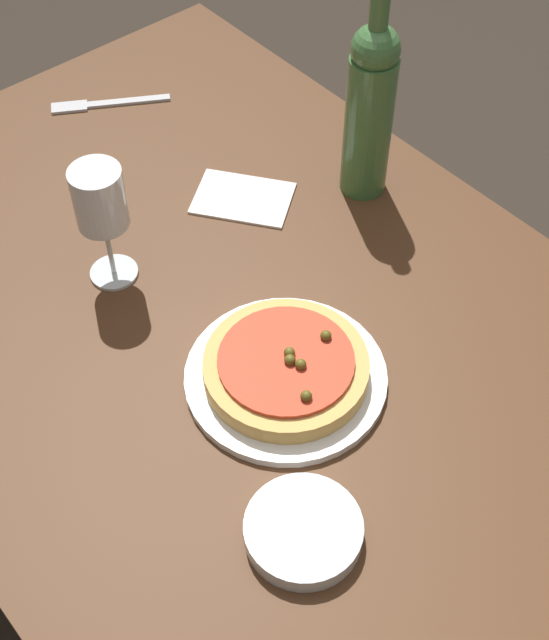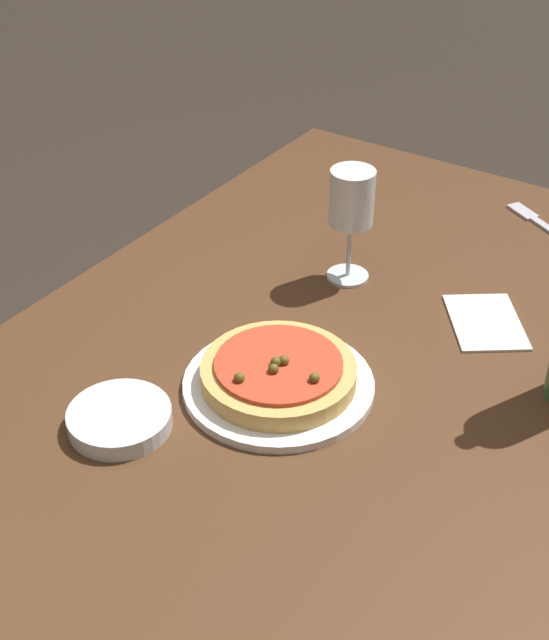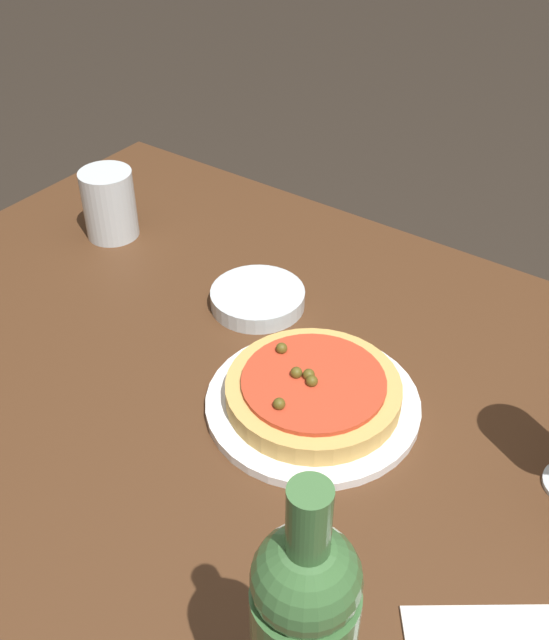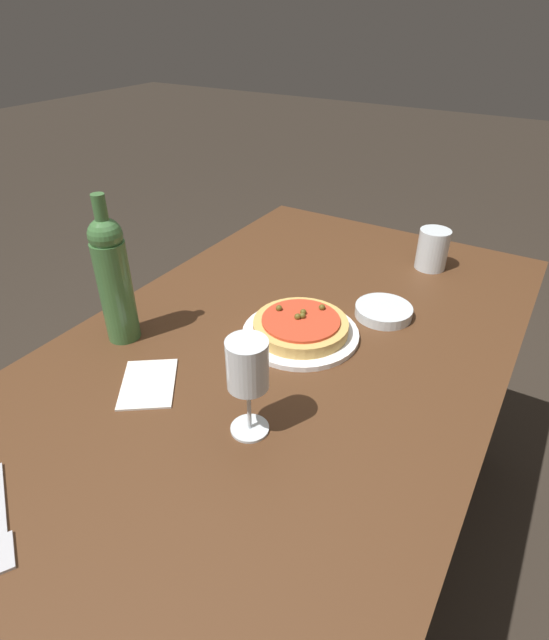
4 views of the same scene
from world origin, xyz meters
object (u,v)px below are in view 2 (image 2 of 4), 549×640
object	(u,v)px
fork	(543,225)
wine_glass	(352,202)
dining_table	(305,423)
dinner_plate	(278,385)
pizza	(279,372)
side_bowl	(120,419)

from	to	relation	value
fork	wine_glass	bearing A→B (deg)	90.09
dining_table	wine_glass	xyz separation A→B (m)	(-0.25, -0.08, 0.22)
dinner_plate	fork	size ratio (longest dim) A/B	1.42
wine_glass	pizza	bearing A→B (deg)	11.96
dinner_plate	wine_glass	distance (m)	0.32
pizza	wine_glass	distance (m)	0.31
dining_table	side_bowl	world-z (taller)	side_bowl
pizza	side_bowl	bearing A→B (deg)	-35.81
pizza	fork	distance (m)	0.64
pizza	fork	xyz separation A→B (m)	(-0.62, 0.14, -0.02)
wine_glass	side_bowl	xyz separation A→B (m)	(0.46, -0.06, -0.12)
dinner_plate	wine_glass	world-z (taller)	wine_glass
side_bowl	wine_glass	bearing A→B (deg)	172.32
fork	dining_table	bearing A→B (deg)	109.25
side_bowl	fork	distance (m)	0.83
side_bowl	dining_table	bearing A→B (deg)	147.06
dining_table	dinner_plate	xyz separation A→B (m)	(0.04, -0.02, 0.09)
dinner_plate	side_bowl	size ratio (longest dim) A/B	1.93
fork	pizza	bearing A→B (deg)	108.66
dining_table	pizza	world-z (taller)	pizza
side_bowl	fork	world-z (taller)	side_bowl
dining_table	pizza	size ratio (longest dim) A/B	7.05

